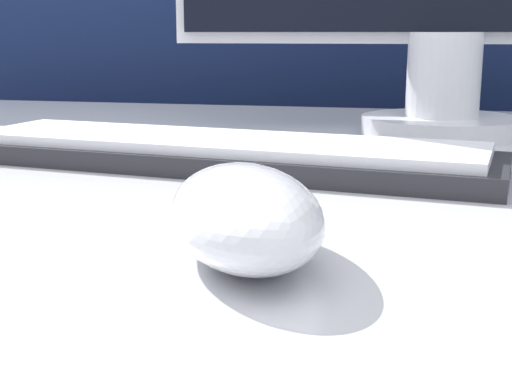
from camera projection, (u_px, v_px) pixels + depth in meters
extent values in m
cube|color=navy|center=(365.00, 160.00, 1.18)|extent=(5.00, 0.03, 1.29)
ellipsoid|color=white|center=(238.00, 214.00, 0.34)|extent=(0.11, 0.15, 0.04)
cube|color=#28282D|center=(220.00, 157.00, 0.58)|extent=(0.46, 0.18, 0.02)
cube|color=white|center=(220.00, 142.00, 0.58)|extent=(0.43, 0.16, 0.01)
cylinder|color=white|center=(441.00, 126.00, 0.75)|extent=(0.17, 0.17, 0.02)
cylinder|color=white|center=(444.00, 75.00, 0.74)|extent=(0.08, 0.08, 0.09)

